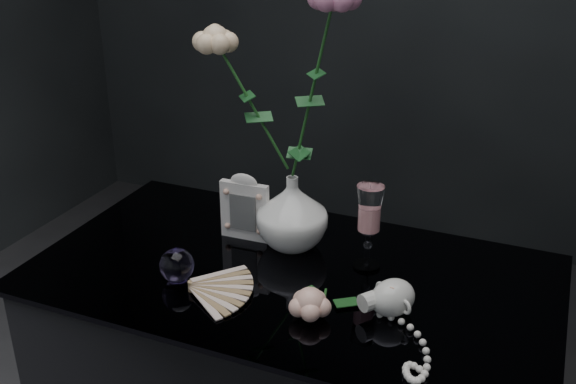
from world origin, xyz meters
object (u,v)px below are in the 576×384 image
at_px(picture_frame, 245,206).
at_px(paperweight, 177,265).
at_px(wine_glass, 369,228).
at_px(loose_rose, 310,303).
at_px(pearl_jar, 393,296).
at_px(vase, 292,212).

relative_size(picture_frame, paperweight, 2.25).
bearing_deg(wine_glass, paperweight, -149.22).
bearing_deg(loose_rose, wine_glass, 73.02).
bearing_deg(pearl_jar, wine_glass, 158.52).
bearing_deg(paperweight, picture_frame, 78.14).
xyz_separation_m(paperweight, loose_rose, (0.29, -0.01, -0.01)).
distance_m(loose_rose, pearl_jar, 0.15).
relative_size(wine_glass, paperweight, 2.63).
height_order(wine_glass, pearl_jar, wine_glass).
bearing_deg(loose_rose, pearl_jar, 21.81).
bearing_deg(vase, wine_glass, -7.84).
bearing_deg(picture_frame, paperweight, -103.63).
relative_size(vase, picture_frame, 1.04).
distance_m(picture_frame, paperweight, 0.22).
bearing_deg(pearl_jar, loose_rose, -117.06).
xyz_separation_m(picture_frame, paperweight, (-0.04, -0.21, -0.04)).
bearing_deg(wine_glass, pearl_jar, -57.36).
height_order(paperweight, loose_rose, paperweight).
distance_m(wine_glass, paperweight, 0.39).
distance_m(vase, loose_rose, 0.27).
distance_m(picture_frame, loose_rose, 0.33).
xyz_separation_m(vase, wine_glass, (0.18, -0.02, 0.01)).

